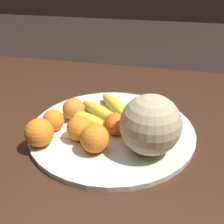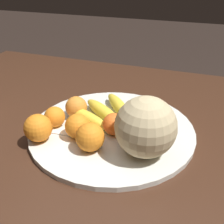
{
  "view_description": "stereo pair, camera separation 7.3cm",
  "coord_description": "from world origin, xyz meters",
  "px_view_note": "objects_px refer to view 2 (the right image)",
  "views": [
    {
      "loc": [
        0.15,
        -0.59,
        1.18
      ],
      "look_at": [
        0.01,
        0.03,
        0.83
      ],
      "focal_mm": 42.0,
      "sensor_mm": 36.0,
      "label": 1
    },
    {
      "loc": [
        0.22,
        -0.57,
        1.18
      ],
      "look_at": [
        0.01,
        0.03,
        0.83
      ],
      "focal_mm": 42.0,
      "sensor_mm": 36.0,
      "label": 2
    }
  ],
  "objects_px": {
    "orange_front_right": "(38,128)",
    "produce_tag": "(67,131)",
    "orange_front_left": "(55,117)",
    "fruit_bowl": "(112,129)",
    "orange_back_right": "(76,107)",
    "orange_top_small": "(114,124)",
    "kitchen_table": "(107,158)",
    "orange_back_left": "(90,137)",
    "banana_bunch": "(104,112)",
    "orange_mid_center": "(78,126)",
    "melon": "(146,127)"
  },
  "relations": [
    {
      "from": "melon",
      "to": "orange_top_small",
      "type": "relative_size",
      "value": 2.44
    },
    {
      "from": "banana_bunch",
      "to": "orange_front_right",
      "type": "distance_m",
      "value": 0.2
    },
    {
      "from": "kitchen_table",
      "to": "orange_mid_center",
      "type": "height_order",
      "value": "orange_mid_center"
    },
    {
      "from": "fruit_bowl",
      "to": "orange_back_right",
      "type": "distance_m",
      "value": 0.13
    },
    {
      "from": "orange_front_left",
      "to": "produce_tag",
      "type": "distance_m",
      "value": 0.06
    },
    {
      "from": "melon",
      "to": "orange_back_right",
      "type": "bearing_deg",
      "value": 156.73
    },
    {
      "from": "banana_bunch",
      "to": "orange_back_right",
      "type": "bearing_deg",
      "value": 49.78
    },
    {
      "from": "orange_back_left",
      "to": "orange_back_right",
      "type": "distance_m",
      "value": 0.17
    },
    {
      "from": "banana_bunch",
      "to": "orange_back_left",
      "type": "distance_m",
      "value": 0.16
    },
    {
      "from": "fruit_bowl",
      "to": "orange_back_right",
      "type": "bearing_deg",
      "value": 170.67
    },
    {
      "from": "orange_mid_center",
      "to": "orange_back_right",
      "type": "bearing_deg",
      "value": 118.36
    },
    {
      "from": "fruit_bowl",
      "to": "produce_tag",
      "type": "relative_size",
      "value": 4.89
    },
    {
      "from": "orange_front_left",
      "to": "melon",
      "type": "bearing_deg",
      "value": -6.8
    },
    {
      "from": "orange_front_left",
      "to": "orange_front_right",
      "type": "distance_m",
      "value": 0.07
    },
    {
      "from": "kitchen_table",
      "to": "orange_back_left",
      "type": "xyz_separation_m",
      "value": [
        -0.01,
        -0.09,
        0.13
      ]
    },
    {
      "from": "orange_front_right",
      "to": "produce_tag",
      "type": "bearing_deg",
      "value": 48.47
    },
    {
      "from": "kitchen_table",
      "to": "fruit_bowl",
      "type": "relative_size",
      "value": 3.51
    },
    {
      "from": "melon",
      "to": "produce_tag",
      "type": "xyz_separation_m",
      "value": [
        -0.22,
        0.01,
        -0.07
      ]
    },
    {
      "from": "orange_front_left",
      "to": "orange_top_small",
      "type": "height_order",
      "value": "orange_top_small"
    },
    {
      "from": "orange_mid_center",
      "to": "produce_tag",
      "type": "xyz_separation_m",
      "value": [
        -0.04,
        0.01,
        -0.03
      ]
    },
    {
      "from": "fruit_bowl",
      "to": "orange_back_right",
      "type": "height_order",
      "value": "orange_back_right"
    },
    {
      "from": "banana_bunch",
      "to": "orange_front_left",
      "type": "distance_m",
      "value": 0.15
    },
    {
      "from": "banana_bunch",
      "to": "fruit_bowl",
      "type": "bearing_deg",
      "value": 170.6
    },
    {
      "from": "orange_front_left",
      "to": "orange_back_right",
      "type": "bearing_deg",
      "value": 63.68
    },
    {
      "from": "fruit_bowl",
      "to": "produce_tag",
      "type": "xyz_separation_m",
      "value": [
        -0.11,
        -0.07,
        0.01
      ]
    },
    {
      "from": "orange_front_left",
      "to": "orange_top_small",
      "type": "relative_size",
      "value": 0.98
    },
    {
      "from": "orange_mid_center",
      "to": "produce_tag",
      "type": "relative_size",
      "value": 0.7
    },
    {
      "from": "fruit_bowl",
      "to": "orange_front_right",
      "type": "distance_m",
      "value": 0.21
    },
    {
      "from": "banana_bunch",
      "to": "orange_mid_center",
      "type": "height_order",
      "value": "orange_mid_center"
    },
    {
      "from": "orange_back_left",
      "to": "produce_tag",
      "type": "relative_size",
      "value": 0.76
    },
    {
      "from": "fruit_bowl",
      "to": "orange_mid_center",
      "type": "bearing_deg",
      "value": -132.6
    },
    {
      "from": "orange_back_left",
      "to": "orange_back_right",
      "type": "relative_size",
      "value": 1.1
    },
    {
      "from": "produce_tag",
      "to": "kitchen_table",
      "type": "bearing_deg",
      "value": 13.92
    },
    {
      "from": "kitchen_table",
      "to": "banana_bunch",
      "type": "xyz_separation_m",
      "value": [
        -0.03,
        0.07,
        0.11
      ]
    },
    {
      "from": "banana_bunch",
      "to": "orange_front_left",
      "type": "xyz_separation_m",
      "value": [
        -0.12,
        -0.09,
        0.01
      ]
    },
    {
      "from": "orange_back_right",
      "to": "produce_tag",
      "type": "relative_size",
      "value": 0.69
    },
    {
      "from": "orange_front_right",
      "to": "produce_tag",
      "type": "height_order",
      "value": "orange_front_right"
    },
    {
      "from": "orange_mid_center",
      "to": "orange_back_right",
      "type": "xyz_separation_m",
      "value": [
        -0.05,
        0.1,
        -0.0
      ]
    },
    {
      "from": "orange_front_left",
      "to": "produce_tag",
      "type": "relative_size",
      "value": 0.63
    },
    {
      "from": "orange_back_right",
      "to": "orange_top_small",
      "type": "relative_size",
      "value": 1.08
    },
    {
      "from": "fruit_bowl",
      "to": "orange_top_small",
      "type": "xyz_separation_m",
      "value": [
        0.02,
        -0.03,
        0.04
      ]
    },
    {
      "from": "kitchen_table",
      "to": "orange_back_right",
      "type": "relative_size",
      "value": 24.96
    },
    {
      "from": "kitchen_table",
      "to": "produce_tag",
      "type": "distance_m",
      "value": 0.15
    },
    {
      "from": "kitchen_table",
      "to": "orange_front_right",
      "type": "distance_m",
      "value": 0.22
    },
    {
      "from": "kitchen_table",
      "to": "orange_top_small",
      "type": "relative_size",
      "value": 26.93
    },
    {
      "from": "melon",
      "to": "orange_top_small",
      "type": "height_order",
      "value": "melon"
    },
    {
      "from": "fruit_bowl",
      "to": "orange_back_left",
      "type": "xyz_separation_m",
      "value": [
        -0.02,
        -0.11,
        0.04
      ]
    },
    {
      "from": "orange_back_left",
      "to": "orange_top_small",
      "type": "distance_m",
      "value": 0.09
    },
    {
      "from": "banana_bunch",
      "to": "orange_back_right",
      "type": "xyz_separation_m",
      "value": [
        -0.08,
        -0.02,
        0.01
      ]
    },
    {
      "from": "orange_mid_center",
      "to": "orange_back_left",
      "type": "xyz_separation_m",
      "value": [
        0.05,
        -0.04,
        0.0
      ]
    }
  ]
}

